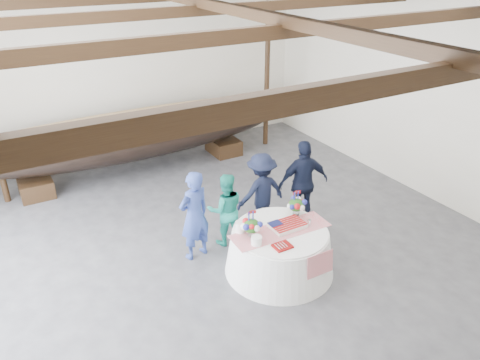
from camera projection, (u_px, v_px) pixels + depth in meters
floor at (243, 262)px, 8.62m from camera, size 10.00×12.00×0.01m
wall_back at (128, 73)px, 12.27m from camera, size 10.00×0.02×4.50m
wall_right at (448, 104)px, 9.85m from camera, size 0.02×12.00×4.50m
ceiling at (244, 3)px, 6.61m from camera, size 10.00×12.00×0.01m
pavilion_structure at (219, 31)px, 7.46m from camera, size 9.80×11.76×4.50m
longboat_display at (135, 136)px, 11.65m from camera, size 8.29×1.66×1.55m
banquet_table at (280, 251)px, 8.24m from camera, size 1.94×1.94×0.83m
tabletop_items at (275, 220)px, 8.09m from camera, size 1.81×1.00×0.40m
guest_woman_blue at (194, 215)px, 8.43m from camera, size 0.71×0.55×1.74m
guest_woman_teal at (226, 209)px, 8.89m from camera, size 0.85×0.75×1.47m
guest_man_left at (261, 191)px, 9.37m from camera, size 1.05×0.61×1.63m
guest_man_right at (303, 183)px, 9.52m from camera, size 1.14×0.67×1.82m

